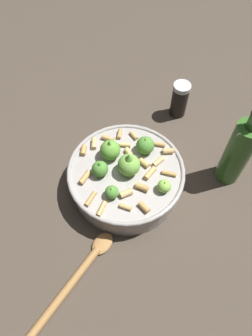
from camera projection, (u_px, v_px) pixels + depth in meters
ground_plane at (126, 185)px, 0.71m from camera, size 2.40×2.40×0.00m
cooking_pan at (126, 176)px, 0.68m from camera, size 0.25×0.25×0.13m
pepper_shaker at (180, 100)px, 0.79m from camera, size 0.04×0.04×0.10m
olive_oil_bottle at (238, 152)px, 0.65m from camera, size 0.05×0.05×0.23m
wooden_spoon at (75, 278)px, 0.59m from camera, size 0.13×0.24×0.02m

